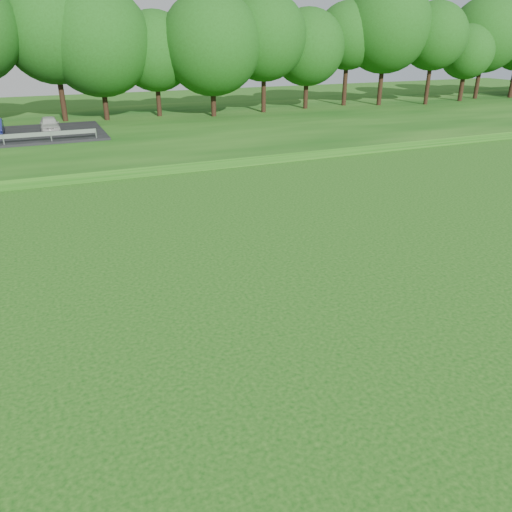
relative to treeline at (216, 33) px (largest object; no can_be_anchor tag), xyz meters
name	(u,v)px	position (x,y,z in m)	size (l,w,h in m)	color
berm	(233,123)	(0.00, -4.00, -7.80)	(130.00, 30.00, 0.60)	#0E430D
walking_path	(305,156)	(0.00, -18.00, -8.08)	(130.00, 1.60, 0.04)	gray
treeline	(216,33)	(0.00, 0.00, 0.00)	(104.00, 7.00, 15.00)	#194810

